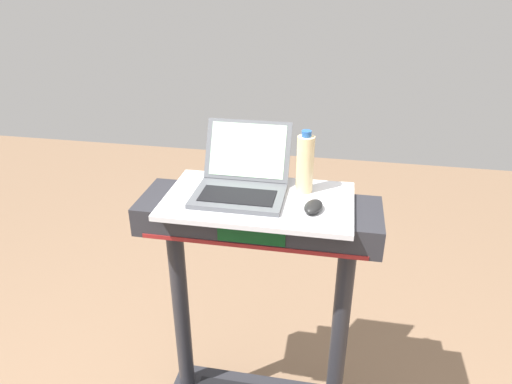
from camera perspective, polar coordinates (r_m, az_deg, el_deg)
name	(u,v)px	position (r m, az deg, el deg)	size (l,w,h in m)	color
desk_board	(259,201)	(1.73, 0.31, -1.06)	(0.69, 0.40, 0.02)	silver
laptop	(242,180)	(1.75, -1.75, 1.43)	(0.33, 0.35, 0.23)	#515459
computer_mouse	(313,207)	(1.64, 6.98, -1.77)	(0.06, 0.10, 0.03)	black
water_bottle	(305,164)	(1.74, 5.97, 3.45)	(0.06, 0.06, 0.24)	beige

